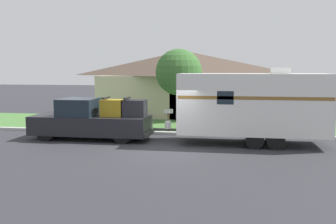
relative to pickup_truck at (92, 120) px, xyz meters
name	(u,v)px	position (x,y,z in m)	size (l,w,h in m)	color
ground_plane	(166,150)	(3.98, -1.92, -0.92)	(120.00, 120.00, 0.00)	#2D2D33
curb_strip	(178,133)	(3.98, 1.83, -0.85)	(80.00, 0.30, 0.14)	#ADADA8
lawn_strip	(186,124)	(3.98, 5.48, -0.90)	(80.00, 7.00, 0.03)	#477538
house_across_street	(184,81)	(3.11, 11.03, 1.55)	(12.36, 7.98, 4.76)	beige
pickup_truck	(92,120)	(0.00, 0.00, 0.00)	(5.83, 2.05, 2.07)	black
travel_trailer	(252,104)	(7.60, 0.00, 0.93)	(7.84, 2.41, 3.49)	black
mailbox	(168,114)	(3.30, 2.72, 0.04)	(0.48, 0.20, 1.24)	brown
tree_in_yard	(179,72)	(3.77, 3.50, 2.30)	(2.59, 2.59, 4.52)	brown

